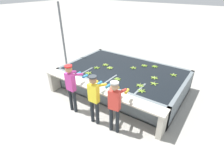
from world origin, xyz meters
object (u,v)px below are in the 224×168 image
object	(u,v)px
worker_2	(115,102)
banana_bunch_floating_8	(154,84)
banana_bunch_floating_10	(106,65)
banana_bunch_floating_9	(142,91)
banana_bunch_floating_12	(154,78)
worker_0	(71,84)
knife_0	(73,80)
banana_bunch_floating_4	(133,68)
banana_bunch_floating_2	(88,73)
worker_1	(95,95)
support_post_left	(63,40)
banana_bunch_floating_1	(174,75)
banana_bunch_floating_7	(140,85)
banana_bunch_floating_0	(117,79)
banana_bunch_floating_6	(144,66)
banana_bunch_floating_3	(155,66)
banana_bunch_floating_11	(110,68)
banana_bunch_floating_5	(97,68)

from	to	relation	value
worker_2	banana_bunch_floating_8	size ratio (longest dim) A/B	6.05
banana_bunch_floating_10	banana_bunch_floating_8	bearing A→B (deg)	-8.67
banana_bunch_floating_9	banana_bunch_floating_12	xyz separation A→B (m)	(-0.01, 1.08, 0.00)
worker_0	knife_0	xyz separation A→B (m)	(-0.42, 0.47, -0.18)
banana_bunch_floating_4	banana_bunch_floating_12	distance (m)	1.10
banana_bunch_floating_2	banana_bunch_floating_8	bearing A→B (deg)	14.93
worker_1	banana_bunch_floating_12	xyz separation A→B (m)	(0.93, 2.29, -0.14)
banana_bunch_floating_4	support_post_left	world-z (taller)	support_post_left
worker_1	support_post_left	world-z (taller)	support_post_left
banana_bunch_floating_1	banana_bunch_floating_12	world-z (taller)	same
banana_bunch_floating_4	banana_bunch_floating_10	distance (m)	1.18
worker_0	banana_bunch_floating_12	bearing A→B (deg)	49.55
knife_0	banana_bunch_floating_4	bearing A→B (deg)	58.70
banana_bunch_floating_7	worker_2	bearing A→B (deg)	-91.93
worker_0	banana_bunch_floating_0	bearing A→B (deg)	58.48
banana_bunch_floating_6	banana_bunch_floating_2	bearing A→B (deg)	-128.63
banana_bunch_floating_12	banana_bunch_floating_9	bearing A→B (deg)	-89.37
worker_2	banana_bunch_floating_6	size ratio (longest dim) A/B	5.92
banana_bunch_floating_1	banana_bunch_floating_8	xyz separation A→B (m)	(-0.35, -1.03, 0.00)
banana_bunch_floating_1	banana_bunch_floating_3	distance (m)	0.95
worker_0	knife_0	world-z (taller)	worker_0
worker_0	banana_bunch_floating_1	xyz separation A→B (m)	(2.42, 2.86, -0.17)
banana_bunch_floating_3	banana_bunch_floating_9	xyz separation A→B (m)	(0.39, -2.03, 0.00)
banana_bunch_floating_1	banana_bunch_floating_2	size ratio (longest dim) A/B	0.98
banana_bunch_floating_0	banana_bunch_floating_3	size ratio (longest dim) A/B	1.00
banana_bunch_floating_9	banana_bunch_floating_12	bearing A→B (deg)	90.63
banana_bunch_floating_12	banana_bunch_floating_3	bearing A→B (deg)	111.76
banana_bunch_floating_7	banana_bunch_floating_8	bearing A→B (deg)	48.47
banana_bunch_floating_4	banana_bunch_floating_0	bearing A→B (deg)	-90.58
banana_bunch_floating_1	banana_bunch_floating_6	bearing A→B (deg)	172.20
banana_bunch_floating_7	banana_bunch_floating_12	bearing A→B (deg)	76.97
worker_0	banana_bunch_floating_7	size ratio (longest dim) A/B	6.00
worker_2	banana_bunch_floating_7	xyz separation A→B (m)	(0.05, 1.47, -0.15)
banana_bunch_floating_11	banana_bunch_floating_8	bearing A→B (deg)	-6.10
support_post_left	banana_bunch_floating_2	bearing A→B (deg)	-20.92
banana_bunch_floating_7	banana_bunch_floating_8	size ratio (longest dim) A/B	1.03
support_post_left	knife_0	bearing A→B (deg)	-36.50
banana_bunch_floating_8	banana_bunch_floating_12	bearing A→B (deg)	110.46
worker_2	banana_bunch_floating_3	bearing A→B (deg)	92.62
worker_1	banana_bunch_floating_9	world-z (taller)	worker_1
banana_bunch_floating_7	banana_bunch_floating_12	size ratio (longest dim) A/B	1.00
worker_0	banana_bunch_floating_12	distance (m)	2.95
worker_0	banana_bunch_floating_7	distance (m)	2.26
banana_bunch_floating_7	banana_bunch_floating_11	bearing A→B (deg)	160.25
worker_1	banana_bunch_floating_12	distance (m)	2.47
support_post_left	banana_bunch_floating_12	bearing A→B (deg)	2.83
banana_bunch_floating_7	knife_0	world-z (taller)	banana_bunch_floating_7
banana_bunch_floating_2	banana_bunch_floating_4	distance (m)	1.84
banana_bunch_floating_3	knife_0	xyz separation A→B (m)	(-1.95, -2.72, -0.01)
banana_bunch_floating_9	banana_bunch_floating_5	bearing A→B (deg)	165.78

